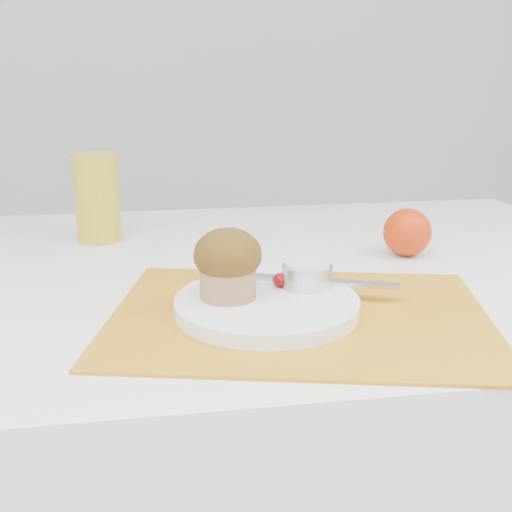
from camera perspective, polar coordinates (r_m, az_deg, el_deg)
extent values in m
cube|color=white|center=(1.12, -0.11, -19.49)|extent=(1.20, 0.80, 0.75)
cube|color=orange|center=(0.77, 3.90, -5.31)|extent=(0.51, 0.42, 0.00)
cylinder|color=white|center=(0.77, 0.96, -4.38)|extent=(0.27, 0.27, 0.02)
cylinder|color=silver|center=(0.80, 4.58, -1.79)|extent=(0.08, 0.08, 0.03)
cylinder|color=silver|center=(0.80, 4.60, -0.84)|extent=(0.07, 0.07, 0.01)
ellipsoid|color=#540302|center=(0.80, 2.28, -2.22)|extent=(0.02, 0.02, 0.02)
ellipsoid|color=#5B020F|center=(0.80, 2.15, -2.12)|extent=(0.02, 0.02, 0.02)
cube|color=#B3B6BC|center=(0.82, 5.67, -2.24)|extent=(0.19, 0.09, 0.00)
sphere|color=red|center=(1.02, 13.29, 2.06)|extent=(0.07, 0.07, 0.07)
cylinder|color=gold|center=(1.10, -13.92, 5.07)|extent=(0.08, 0.08, 0.15)
cylinder|color=#AC7B53|center=(0.76, -2.50, -2.39)|extent=(0.08, 0.08, 0.04)
ellipsoid|color=#342009|center=(0.75, -2.54, 0.10)|extent=(0.08, 0.08, 0.06)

